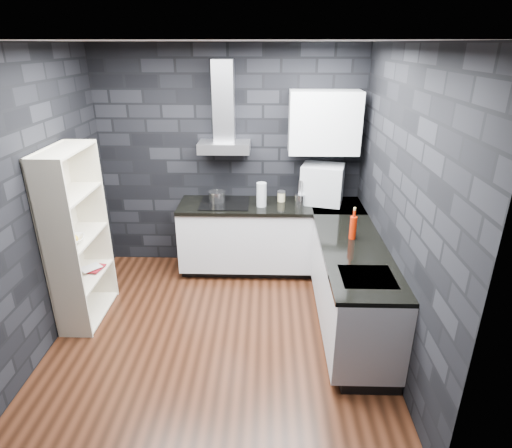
{
  "coord_description": "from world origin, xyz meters",
  "views": [
    {
      "loc": [
        0.46,
        -3.51,
        2.69
      ],
      "look_at": [
        0.35,
        0.45,
        1.0
      ],
      "focal_mm": 30.0,
      "sensor_mm": 36.0,
      "label": 1
    }
  ],
  "objects_px": {
    "utensil_crock": "(300,200)",
    "fruit_bowl": "(72,240)",
    "pot": "(217,197)",
    "glass_vase": "(261,195)",
    "bookshelf": "(78,238)",
    "appliance_garage": "(322,185)",
    "storage_jar": "(281,197)",
    "red_bottle": "(353,228)"
  },
  "relations": [
    {
      "from": "pot",
      "to": "glass_vase",
      "type": "bearing_deg",
      "value": -11.26
    },
    {
      "from": "glass_vase",
      "to": "appliance_garage",
      "type": "bearing_deg",
      "value": 11.72
    },
    {
      "from": "utensil_crock",
      "to": "fruit_bowl",
      "type": "bearing_deg",
      "value": -154.47
    },
    {
      "from": "pot",
      "to": "glass_vase",
      "type": "xyz_separation_m",
      "value": [
        0.54,
        -0.11,
        0.07
      ]
    },
    {
      "from": "utensil_crock",
      "to": "fruit_bowl",
      "type": "distance_m",
      "value": 2.51
    },
    {
      "from": "appliance_garage",
      "to": "fruit_bowl",
      "type": "distance_m",
      "value": 2.82
    },
    {
      "from": "utensil_crock",
      "to": "appliance_garage",
      "type": "height_order",
      "value": "appliance_garage"
    },
    {
      "from": "red_bottle",
      "to": "utensil_crock",
      "type": "bearing_deg",
      "value": 117.22
    },
    {
      "from": "glass_vase",
      "to": "utensil_crock",
      "type": "bearing_deg",
      "value": 1.46
    },
    {
      "from": "pot",
      "to": "storage_jar",
      "type": "distance_m",
      "value": 0.78
    },
    {
      "from": "fruit_bowl",
      "to": "pot",
      "type": "bearing_deg",
      "value": 42.71
    },
    {
      "from": "red_bottle",
      "to": "fruit_bowl",
      "type": "xyz_separation_m",
      "value": [
        -2.72,
        -0.19,
        -0.08
      ]
    },
    {
      "from": "storage_jar",
      "to": "red_bottle",
      "type": "relative_size",
      "value": 0.5
    },
    {
      "from": "glass_vase",
      "to": "utensil_crock",
      "type": "xyz_separation_m",
      "value": [
        0.45,
        0.01,
        -0.07
      ]
    },
    {
      "from": "glass_vase",
      "to": "fruit_bowl",
      "type": "bearing_deg",
      "value": -149.44
    },
    {
      "from": "storage_jar",
      "to": "red_bottle",
      "type": "bearing_deg",
      "value": -57.5
    },
    {
      "from": "utensil_crock",
      "to": "fruit_bowl",
      "type": "xyz_separation_m",
      "value": [
        -2.26,
        -1.08,
        -0.03
      ]
    },
    {
      "from": "red_bottle",
      "to": "glass_vase",
      "type": "bearing_deg",
      "value": 135.95
    },
    {
      "from": "appliance_garage",
      "to": "bookshelf",
      "type": "bearing_deg",
      "value": -142.34
    },
    {
      "from": "utensil_crock",
      "to": "pot",
      "type": "bearing_deg",
      "value": 174.49
    },
    {
      "from": "glass_vase",
      "to": "pot",
      "type": "bearing_deg",
      "value": 168.74
    },
    {
      "from": "utensil_crock",
      "to": "bookshelf",
      "type": "distance_m",
      "value": 2.46
    },
    {
      "from": "utensil_crock",
      "to": "fruit_bowl",
      "type": "height_order",
      "value": "utensil_crock"
    },
    {
      "from": "storage_jar",
      "to": "utensil_crock",
      "type": "bearing_deg",
      "value": -37.35
    },
    {
      "from": "storage_jar",
      "to": "bookshelf",
      "type": "bearing_deg",
      "value": -151.31
    },
    {
      "from": "pot",
      "to": "storage_jar",
      "type": "xyz_separation_m",
      "value": [
        0.78,
        0.07,
        -0.01
      ]
    },
    {
      "from": "pot",
      "to": "fruit_bowl",
      "type": "height_order",
      "value": "pot"
    },
    {
      "from": "storage_jar",
      "to": "bookshelf",
      "type": "relative_size",
      "value": 0.06
    },
    {
      "from": "pot",
      "to": "red_bottle",
      "type": "height_order",
      "value": "red_bottle"
    },
    {
      "from": "glass_vase",
      "to": "utensil_crock",
      "type": "relative_size",
      "value": 2.01
    },
    {
      "from": "glass_vase",
      "to": "bookshelf",
      "type": "bearing_deg",
      "value": -152.38
    },
    {
      "from": "utensil_crock",
      "to": "appliance_garage",
      "type": "xyz_separation_m",
      "value": [
        0.27,
        0.14,
        0.15
      ]
    },
    {
      "from": "utensil_crock",
      "to": "red_bottle",
      "type": "distance_m",
      "value": 1.01
    },
    {
      "from": "pot",
      "to": "glass_vase",
      "type": "relative_size",
      "value": 0.68
    },
    {
      "from": "bookshelf",
      "to": "storage_jar",
      "type": "bearing_deg",
      "value": 31.29
    },
    {
      "from": "storage_jar",
      "to": "appliance_garage",
      "type": "relative_size",
      "value": 0.24
    },
    {
      "from": "pot",
      "to": "fruit_bowl",
      "type": "bearing_deg",
      "value": -137.29
    },
    {
      "from": "appliance_garage",
      "to": "glass_vase",
      "type": "bearing_deg",
      "value": -154.04
    },
    {
      "from": "utensil_crock",
      "to": "fruit_bowl",
      "type": "relative_size",
      "value": 0.61
    },
    {
      "from": "appliance_garage",
      "to": "fruit_bowl",
      "type": "xyz_separation_m",
      "value": [
        -2.53,
        -1.22,
        -0.19
      ]
    },
    {
      "from": "pot",
      "to": "glass_vase",
      "type": "height_order",
      "value": "glass_vase"
    },
    {
      "from": "pot",
      "to": "bookshelf",
      "type": "xyz_separation_m",
      "value": [
        -1.28,
        -1.06,
        -0.07
      ]
    }
  ]
}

